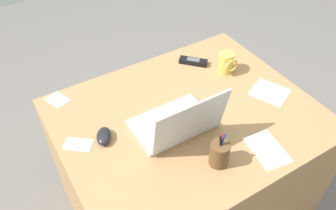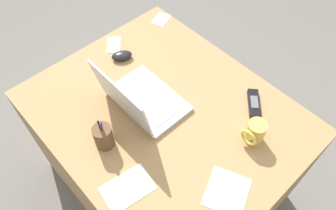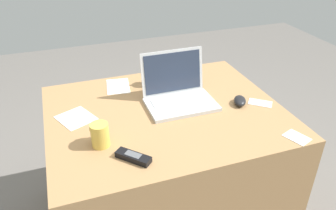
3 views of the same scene
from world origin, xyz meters
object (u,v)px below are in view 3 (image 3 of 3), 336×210
cordless_phone (133,157)px  pen_holder (156,76)px  computer_mouse (240,101)px  coffee_mug_white (100,134)px  laptop (178,93)px

cordless_phone → pen_holder: (0.28, 0.58, 0.04)m
computer_mouse → coffee_mug_white: (-0.70, -0.10, 0.03)m
computer_mouse → pen_holder: 0.47m
computer_mouse → pen_holder: pen_holder is taller
laptop → cordless_phone: size_ratio=2.48×
laptop → cordless_phone: (-0.32, -0.36, -0.04)m
laptop → coffee_mug_white: size_ratio=3.28×
computer_mouse → cordless_phone: (-0.60, -0.24, -0.01)m
coffee_mug_white → pen_holder: size_ratio=0.65×
computer_mouse → pen_holder: bearing=161.1°
pen_holder → computer_mouse: bearing=-46.0°
computer_mouse → cordless_phone: 0.65m
laptop → pen_holder: size_ratio=2.12×
laptop → pen_holder: (-0.04, 0.22, 0.00)m
cordless_phone → coffee_mug_white: bearing=126.6°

